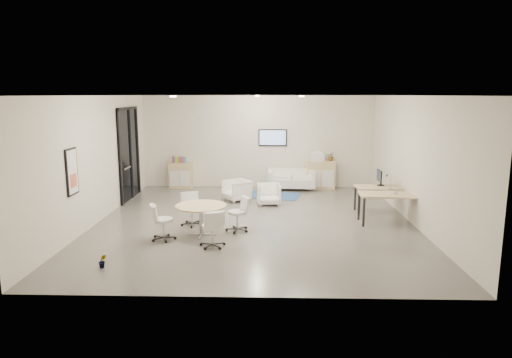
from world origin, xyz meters
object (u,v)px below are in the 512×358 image
Objects in this scene: armchair_left at (237,189)px; round_table at (201,209)px; sideboard_left at (181,175)px; desk_rear at (382,189)px; armchair_right at (269,193)px; loveseat at (291,180)px; desk_front at (389,197)px; sideboard_right at (320,175)px.

armchair_left is 3.60m from round_table.
sideboard_left is 5.70m from round_table.
round_table is at bearing -157.31° from desk_rear.
armchair_right is 0.47× the size of desk_rear.
loveseat is 4.77m from desk_front.
sideboard_left is 1.28× the size of armchair_right.
round_table is at bearing -111.86° from loveseat.
armchair_left is at bearing -42.87° from sideboard_left.
desk_front is (6.11, -4.37, 0.25)m from sideboard_left.
sideboard_right is 3.55m from desk_rear.
sideboard_right reaches higher than armchair_left.
armchair_right is at bearing 150.94° from desk_front.
loveseat is at bearing 66.23° from round_table.
sideboard_left is 7.52m from desk_front.
loveseat is (3.87, -0.18, -0.11)m from sideboard_left.
armchair_left is at bearing 148.83° from armchair_right.
sideboard_right is 1.42× the size of armchair_right.
desk_front is at bearing 23.87° from armchair_left.
desk_rear is at bearing -51.76° from loveseat.
sideboard_left reaches higher than desk_front.
armchair_right is (-0.77, -2.27, 0.02)m from loveseat.
round_table is (-2.34, -5.31, 0.31)m from loveseat.
desk_front reaches higher than armchair_left.
round_table is at bearing -74.44° from sideboard_left.
desk_front is 4.72m from round_table.
armchair_left is 0.61× the size of round_table.
round_table is at bearing -121.88° from armchair_right.
sideboard_right reaches higher than desk_front.
round_table reaches higher than armchair_right.
sideboard_right reaches higher than armchair_right.
sideboard_left reaches higher than desk_rear.
desk_rear is (6.19, -3.33, 0.23)m from sideboard_left.
loveseat reaches higher than armchair_right.
round_table is (-1.57, -3.04, 0.29)m from armchair_right.
armchair_right is at bearing 62.78° from round_table.
armchair_left is 0.49× the size of desk_rear.
armchair_right is (3.09, -2.45, -0.09)m from sideboard_left.
armchair_left is (-1.77, -1.77, 0.03)m from loveseat.
desk_rear is 0.96× the size of desk_front.
sideboard_left is at bearing -167.90° from armchair_left.
round_table is (-0.57, -3.54, 0.28)m from armchair_left.
desk_front is 1.28× the size of round_table.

